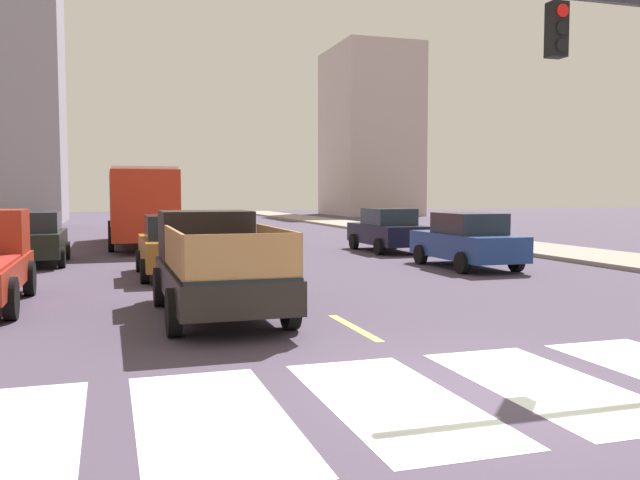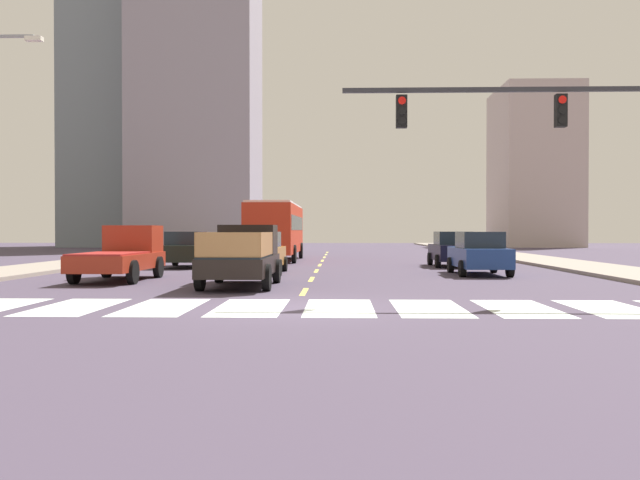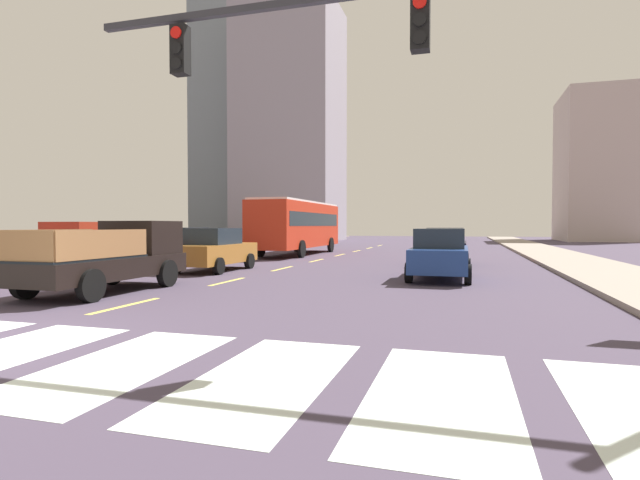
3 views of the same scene
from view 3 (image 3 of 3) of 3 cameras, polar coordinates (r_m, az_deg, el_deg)
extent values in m
cube|color=gray|center=(24.03, 28.72, -2.69)|extent=(3.61, 110.00, 0.15)
cube|color=gray|center=(30.75, -23.92, -1.71)|extent=(3.61, 110.00, 0.15)
cube|color=silver|center=(8.53, -32.99, -10.89)|extent=(1.55, 3.61, 0.01)
cube|color=silver|center=(7.15, -21.98, -13.17)|extent=(1.55, 3.61, 0.01)
cube|color=silver|center=(6.14, -6.28, -15.55)|extent=(1.55, 3.61, 0.01)
cube|color=silver|center=(5.71, 13.88, -16.93)|extent=(1.55, 3.61, 0.01)
cube|color=#DBCA53|center=(12.09, -21.59, -7.09)|extent=(0.16, 2.40, 0.01)
cube|color=#DBCA53|center=(16.28, -10.66, -4.76)|extent=(0.16, 2.40, 0.01)
cube|color=#DBCA53|center=(20.84, -4.39, -3.33)|extent=(0.16, 2.40, 0.01)
cube|color=#DBCA53|center=(25.56, -0.41, -2.39)|extent=(0.16, 2.40, 0.01)
cube|color=#DBCA53|center=(30.37, 2.32, -1.75)|extent=(0.16, 2.40, 0.01)
cube|color=#DBCA53|center=(35.24, 4.29, -1.28)|extent=(0.16, 2.40, 0.01)
cube|color=#DBCA53|center=(40.13, 5.79, -0.92)|extent=(0.16, 2.40, 0.01)
cube|color=#DBCA53|center=(45.05, 6.96, -0.64)|extent=(0.16, 2.40, 0.01)
cube|color=black|center=(14.65, -23.89, -2.93)|extent=(1.96, 5.20, 0.56)
cube|color=black|center=(15.94, -19.97, 0.28)|extent=(1.84, 1.60, 1.00)
cube|color=#19232D|center=(16.30, -19.06, 0.95)|extent=(1.72, 0.08, 0.56)
cube|color=black|center=(13.92, -26.43, -1.92)|extent=(1.84, 3.30, 0.06)
cylinder|color=black|center=(16.49, -22.97, -3.39)|extent=(0.22, 0.80, 0.80)
cylinder|color=black|center=(15.33, -17.28, -3.71)|extent=(0.22, 0.80, 0.80)
cylinder|color=black|center=(14.23, -30.98, -4.29)|extent=(0.22, 0.80, 0.80)
cylinder|color=black|center=(12.86, -25.03, -4.82)|extent=(0.22, 0.80, 0.80)
cube|color=olive|center=(14.53, -29.06, -0.31)|extent=(0.06, 3.17, 0.70)
cube|color=olive|center=(13.31, -23.60, -0.40)|extent=(0.06, 3.17, 0.70)
cube|color=olive|center=(12.79, -31.28, -0.58)|extent=(1.80, 0.06, 0.70)
cube|color=#9E2B19|center=(19.57, -29.89, -1.88)|extent=(1.96, 5.20, 0.56)
cube|color=#9E2B19|center=(20.75, -26.53, 0.51)|extent=(1.84, 1.60, 1.00)
cube|color=#19232D|center=(21.07, -25.72, 1.02)|extent=(1.72, 0.08, 0.56)
cube|color=maroon|center=(18.91, -31.98, -1.09)|extent=(1.84, 3.30, 0.06)
cylinder|color=black|center=(21.37, -28.67, -2.33)|extent=(0.22, 0.80, 0.80)
cylinder|color=black|center=(20.04, -24.71, -2.54)|extent=(0.22, 0.80, 0.80)
cylinder|color=black|center=(17.81, -31.32, -3.14)|extent=(0.22, 0.80, 0.80)
cube|color=red|center=(30.95, -2.61, 1.74)|extent=(2.50, 10.80, 2.70)
cube|color=#19232D|center=(30.95, -2.61, 2.39)|extent=(2.52, 9.94, 0.80)
cube|color=silver|center=(30.98, -2.61, 4.35)|extent=(2.40, 10.37, 0.12)
cylinder|color=black|center=(34.55, -2.76, -0.51)|extent=(0.22, 1.00, 1.00)
cylinder|color=black|center=(33.81, 1.25, -0.55)|extent=(0.22, 1.00, 1.00)
cylinder|color=black|center=(28.66, -6.90, -0.97)|extent=(0.22, 1.00, 1.00)
cylinder|color=black|center=(27.77, -2.16, -1.04)|extent=(0.22, 1.00, 1.00)
cube|color=#A36828|center=(20.22, -12.12, -1.53)|extent=(1.80, 4.40, 0.76)
cube|color=#1E2833|center=(20.06, -12.34, 0.44)|extent=(1.58, 2.11, 0.64)
cylinder|color=black|center=(21.87, -12.48, -2.29)|extent=(0.22, 0.64, 0.64)
cylinder|color=black|center=(21.06, -8.19, -2.42)|extent=(0.22, 0.64, 0.64)
cylinder|color=black|center=(19.53, -16.35, -2.79)|extent=(0.22, 0.64, 0.64)
cylinder|color=black|center=(18.62, -11.68, -2.97)|extent=(0.22, 0.64, 0.64)
cube|color=navy|center=(17.17, 13.75, -2.11)|extent=(1.80, 4.40, 0.76)
cube|color=#1E2833|center=(16.99, 13.75, 0.21)|extent=(1.58, 2.11, 0.64)
cylinder|color=black|center=(18.61, 11.16, -2.97)|extent=(0.22, 0.64, 0.64)
cylinder|color=black|center=(18.54, 16.72, -3.03)|extent=(0.22, 0.64, 0.64)
cylinder|color=black|center=(15.91, 10.27, -3.76)|extent=(0.22, 0.64, 0.64)
cylinder|color=black|center=(15.82, 16.78, -3.83)|extent=(0.22, 0.64, 0.64)
cube|color=black|center=(23.31, 14.35, -1.12)|extent=(1.80, 4.40, 0.76)
cube|color=#1E2833|center=(23.13, 14.35, 0.59)|extent=(1.58, 2.11, 0.64)
cylinder|color=black|center=(24.74, 12.38, -1.83)|extent=(0.22, 0.64, 0.64)
cylinder|color=black|center=(24.68, 16.55, -1.87)|extent=(0.22, 0.64, 0.64)
cylinder|color=black|center=(22.02, 11.88, -2.26)|extent=(0.22, 0.64, 0.64)
cylinder|color=black|center=(21.95, 16.57, -2.31)|extent=(0.22, 0.64, 0.64)
cube|color=black|center=(26.16, -15.27, -0.83)|extent=(1.80, 4.40, 0.76)
cube|color=#1E2833|center=(26.02, -15.46, 0.70)|extent=(1.58, 2.11, 0.64)
cylinder|color=black|center=(27.81, -15.37, -1.47)|extent=(0.22, 0.64, 0.64)
cylinder|color=black|center=(26.91, -12.11, -1.55)|extent=(0.22, 0.64, 0.64)
cylinder|color=black|center=(25.54, -18.59, -1.77)|extent=(0.22, 0.64, 0.64)
cylinder|color=black|center=(24.55, -15.15, -1.88)|extent=(0.22, 0.64, 0.64)
cube|color=black|center=(8.16, 11.56, 23.43)|extent=(0.28, 0.24, 0.84)
cylinder|color=red|center=(8.14, 11.49, 25.46)|extent=(0.20, 0.04, 0.20)
cylinder|color=black|center=(8.04, 11.47, 23.77)|extent=(0.20, 0.04, 0.20)
cylinder|color=black|center=(7.95, 11.46, 22.03)|extent=(0.20, 0.04, 0.20)
cube|color=black|center=(9.42, -15.88, 20.38)|extent=(0.28, 0.24, 0.84)
cylinder|color=red|center=(9.40, -16.36, 22.09)|extent=(0.20, 0.04, 0.20)
cylinder|color=black|center=(9.31, -16.34, 20.60)|extent=(0.20, 0.04, 0.20)
cylinder|color=black|center=(9.23, -16.33, 19.07)|extent=(0.20, 0.04, 0.20)
cube|color=gray|center=(74.47, -10.04, 19.15)|extent=(8.47, 10.34, 48.40)
cube|color=#BAA8A2|center=(67.22, 29.51, 7.33)|extent=(8.12, 10.67, 17.37)
cube|color=gray|center=(62.07, -3.50, 13.26)|extent=(11.91, 10.17, 28.55)
camera|label=1|loc=(11.51, -80.93, 2.84)|focal=37.81mm
camera|label=2|loc=(11.79, -131.16, -1.37)|focal=37.79mm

